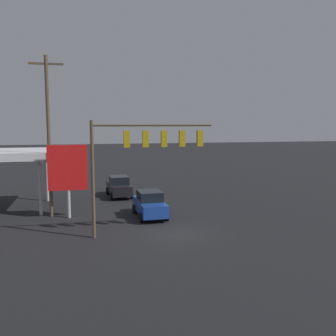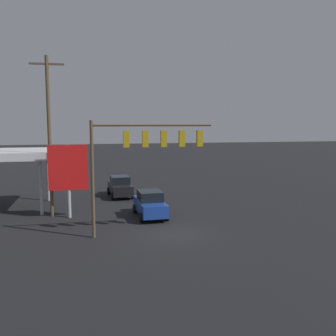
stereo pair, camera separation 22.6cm
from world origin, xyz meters
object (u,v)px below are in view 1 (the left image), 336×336
traffic_signal_assembly (144,147)px  price_sign (68,169)px  sedan_waiting (150,204)px  sedan_far (119,186)px  utility_pole (49,134)px

traffic_signal_assembly → price_sign: (4.77, -5.22, -1.85)m
traffic_signal_assembly → price_sign: traffic_signal_assembly is taller
price_sign → sedan_waiting: 6.44m
sedan_far → price_sign: bearing=-34.6°
traffic_signal_assembly → utility_pole: size_ratio=0.64×
sedan_waiting → sedan_far: bearing=-171.5°
price_sign → sedan_far: bearing=-120.8°
price_sign → sedan_waiting: price_sign is taller
utility_pole → price_sign: bearing=151.8°
traffic_signal_assembly → utility_pole: bearing=-44.3°
price_sign → sedan_far: 8.73m
utility_pole → sedan_waiting: utility_pole is taller
sedan_waiting → sedan_far: size_ratio=0.99×
traffic_signal_assembly → utility_pole: utility_pole is taller
traffic_signal_assembly → sedan_far: bearing=-87.7°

